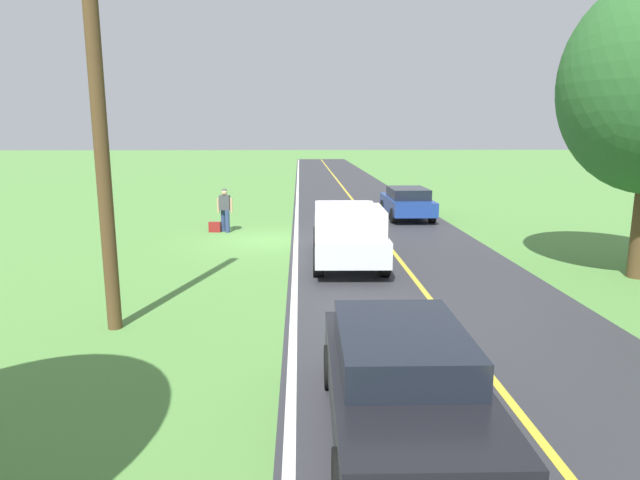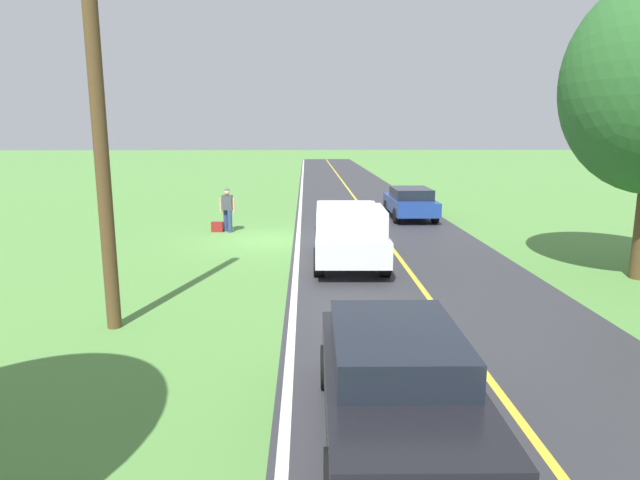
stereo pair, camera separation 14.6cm
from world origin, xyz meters
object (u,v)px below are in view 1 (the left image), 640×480
(hitchhiker_walking, at_px, (225,207))
(utility_pole_roadside, at_px, (99,121))
(pickup_truck_passing, at_px, (348,232))
(suitcase_carried, at_px, (215,227))
(sedan_near_oncoming, at_px, (407,202))
(sedan_ahead_same_lane, at_px, (402,380))

(hitchhiker_walking, xyz_separation_m, utility_pole_roadside, (0.81, 10.77, 3.12))
(pickup_truck_passing, relative_size, utility_pole_roadside, 0.67)
(suitcase_carried, height_order, utility_pole_roadside, utility_pole_roadside)
(pickup_truck_passing, relative_size, sedan_near_oncoming, 1.24)
(suitcase_carried, distance_m, utility_pole_roadside, 11.42)
(suitcase_carried, bearing_deg, utility_pole_roadside, 2.78)
(pickup_truck_passing, height_order, sedan_ahead_same_lane, pickup_truck_passing)
(hitchhiker_walking, relative_size, utility_pole_roadside, 0.21)
(suitcase_carried, distance_m, sedan_near_oncoming, 8.91)
(sedan_ahead_same_lane, distance_m, utility_pole_roadside, 7.32)
(pickup_truck_passing, relative_size, sedan_ahead_same_lane, 1.23)
(suitcase_carried, xyz_separation_m, sedan_ahead_same_lane, (-4.68, 14.83, 0.55))
(suitcase_carried, relative_size, sedan_near_oncoming, 0.10)
(suitcase_carried, bearing_deg, sedan_ahead_same_lane, 22.36)
(suitcase_carried, bearing_deg, pickup_truck_passing, 46.33)
(hitchhiker_walking, distance_m, utility_pole_roadside, 11.24)
(hitchhiker_walking, bearing_deg, suitcase_carried, 6.03)
(sedan_ahead_same_lane, bearing_deg, utility_pole_roadside, -38.96)
(hitchhiker_walking, xyz_separation_m, pickup_truck_passing, (-4.40, 5.49, -0.01))
(sedan_near_oncoming, relative_size, utility_pole_roadside, 0.54)
(pickup_truck_passing, distance_m, utility_pole_roadside, 8.05)
(sedan_ahead_same_lane, relative_size, sedan_near_oncoming, 1.01)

